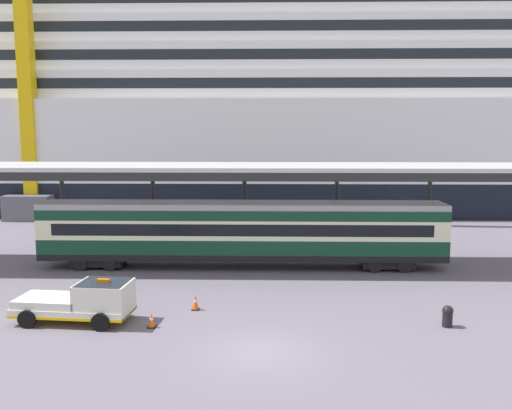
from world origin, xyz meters
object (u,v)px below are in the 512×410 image
(dockside_crane, at_px, (30,44))
(quay_bollard, at_px, (448,315))
(train_carriage, at_px, (242,231))
(service_truck, at_px, (84,301))
(cruise_ship, at_px, (312,96))
(traffic_cone_near, at_px, (195,302))
(traffic_cone_mid, at_px, (151,320))

(dockside_crane, relative_size, quay_bollard, 58.60)
(dockside_crane, bearing_deg, train_carriage, -41.91)
(train_carriage, relative_size, service_truck, 4.66)
(cruise_ship, relative_size, service_truck, 22.68)
(dockside_crane, bearing_deg, cruise_ship, 28.60)
(service_truck, distance_m, dockside_crane, 35.48)
(cruise_ship, bearing_deg, traffic_cone_near, -101.62)
(traffic_cone_near, bearing_deg, service_truck, -159.28)
(cruise_ship, distance_m, traffic_cone_mid, 46.99)
(service_truck, relative_size, dockside_crane, 0.10)
(traffic_cone_near, height_order, quay_bollard, quay_bollard)
(train_carriage, xyz_separation_m, dockside_crane, (-20.70, 18.58, 14.14))
(train_carriage, relative_size, traffic_cone_near, 33.35)
(train_carriage, height_order, quay_bollard, train_carriage)
(service_truck, xyz_separation_m, quay_bollard, (16.11, -0.21, -0.47))
(train_carriage, bearing_deg, cruise_ship, 78.62)
(train_carriage, height_order, dockside_crane, dockside_crane)
(traffic_cone_near, bearing_deg, cruise_ship, 78.38)
(traffic_cone_mid, distance_m, quay_bollard, 12.98)
(cruise_ship, height_order, train_carriage, cruise_ship)
(train_carriage, bearing_deg, quay_bollard, -47.20)
(cruise_ship, relative_size, train_carriage, 4.87)
(traffic_cone_near, height_order, traffic_cone_mid, traffic_cone_near)
(traffic_cone_near, xyz_separation_m, dockside_crane, (-18.85, 26.85, 16.09))
(service_truck, bearing_deg, traffic_cone_mid, -11.02)
(cruise_ship, bearing_deg, dockside_crane, -151.40)
(train_carriage, xyz_separation_m, traffic_cone_near, (-1.85, -8.27, -1.95))
(train_carriage, height_order, traffic_cone_near, train_carriage)
(service_truck, bearing_deg, dockside_crane, 116.21)
(cruise_ship, xyz_separation_m, traffic_cone_near, (-8.60, -41.81, -12.16))
(traffic_cone_mid, distance_m, dockside_crane, 37.59)
(traffic_cone_mid, height_order, dockside_crane, dockside_crane)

